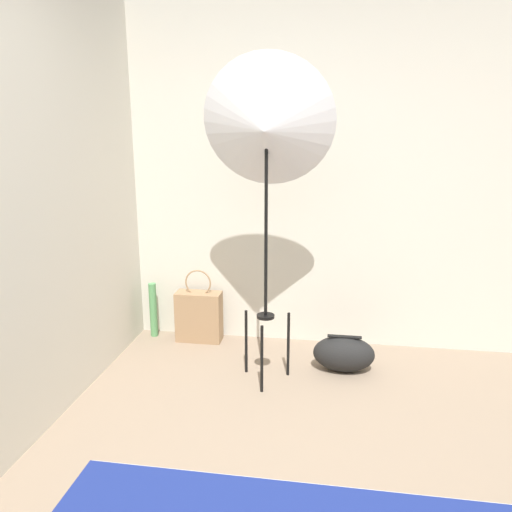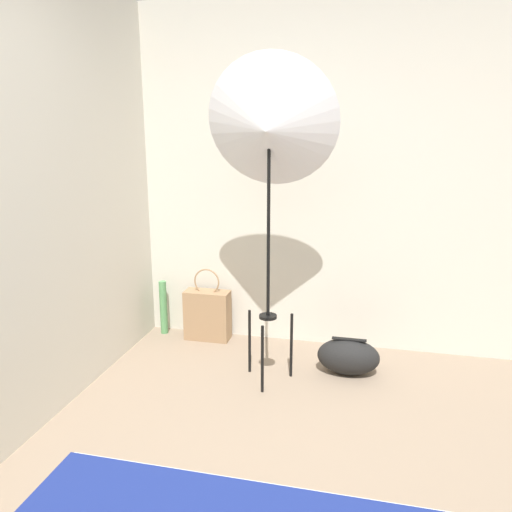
% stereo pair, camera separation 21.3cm
% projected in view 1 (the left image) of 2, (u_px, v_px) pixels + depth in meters
% --- Properties ---
extents(wall_back, '(8.00, 0.05, 2.60)m').
position_uv_depth(wall_back, '(331.00, 180.00, 3.75)').
color(wall_back, beige).
rests_on(wall_back, ground_plane).
extents(wall_side_left, '(0.05, 8.00, 2.60)m').
position_uv_depth(wall_side_left, '(39.00, 198.00, 2.72)').
color(wall_side_left, beige).
rests_on(wall_side_left, ground_plane).
extents(photo_umbrella, '(0.84, 0.45, 2.12)m').
position_uv_depth(photo_umbrella, '(267.00, 128.00, 3.02)').
color(photo_umbrella, black).
rests_on(photo_umbrella, ground_plane).
extents(tote_bag, '(0.36, 0.16, 0.59)m').
position_uv_depth(tote_bag, '(199.00, 316.00, 4.02)').
color(tote_bag, '#9E7A56').
rests_on(tote_bag, ground_plane).
extents(duffel_bag, '(0.43, 0.25, 0.26)m').
position_uv_depth(duffel_bag, '(344.00, 354.00, 3.53)').
color(duffel_bag, black).
rests_on(duffel_bag, ground_plane).
extents(paper_roll, '(0.06, 0.06, 0.45)m').
position_uv_depth(paper_roll, '(153.00, 310.00, 4.10)').
color(paper_roll, '#56995B').
rests_on(paper_roll, ground_plane).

